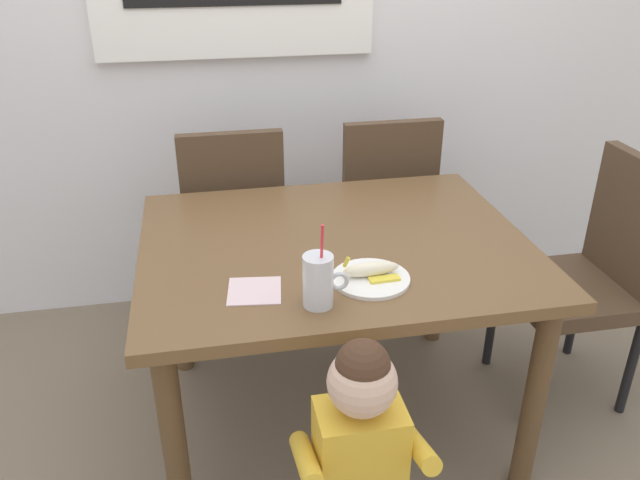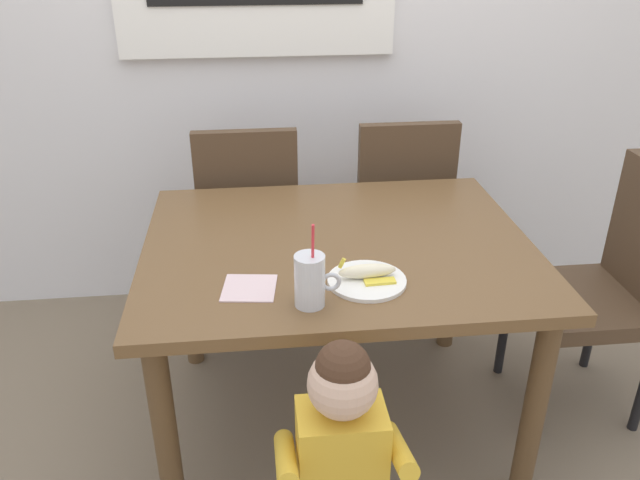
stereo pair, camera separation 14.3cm
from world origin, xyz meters
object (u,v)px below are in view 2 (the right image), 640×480
at_px(dining_chair_far, 609,279).
at_px(toddler_standing, 341,447).
at_px(peeled_banana, 368,272).
at_px(dining_table, 337,268).
at_px(milk_cup, 310,283).
at_px(snack_plate, 367,281).
at_px(paper_napkin, 249,288).
at_px(dining_chair_right, 399,206).
at_px(dining_chair_left, 249,215).

relative_size(dining_chair_far, toddler_standing, 1.15).
bearing_deg(peeled_banana, dining_chair_far, 16.43).
xyz_separation_m(dining_table, milk_cup, (-0.13, -0.37, 0.17)).
relative_size(dining_chair_far, snack_plate, 4.17).
bearing_deg(peeled_banana, snack_plate, -116.07).
bearing_deg(dining_chair_far, snack_plate, -73.18).
relative_size(dining_table, toddler_standing, 1.51).
relative_size(dining_table, paper_napkin, 8.42).
distance_m(dining_table, dining_chair_far, 1.00).
bearing_deg(peeled_banana, dining_table, 101.27).
distance_m(dining_chair_right, dining_chair_far, 0.95).
distance_m(dining_chair_left, dining_chair_right, 0.68).
height_order(toddler_standing, paper_napkin, toddler_standing).
bearing_deg(dining_chair_far, dining_chair_right, -139.85).
distance_m(toddler_standing, paper_napkin, 0.51).
height_order(snack_plate, peeled_banana, peeled_banana).
height_order(toddler_standing, snack_plate, toddler_standing).
xyz_separation_m(dining_chair_right, toddler_standing, (-0.46, -1.41, -0.02)).
distance_m(dining_chair_right, milk_cup, 1.25).
relative_size(toddler_standing, peeled_banana, 4.85).
distance_m(dining_table, peeled_banana, 0.30).
bearing_deg(milk_cup, snack_plate, 29.52).
xyz_separation_m(dining_chair_far, toddler_standing, (-1.07, -0.69, -0.02)).
height_order(dining_chair_right, dining_chair_far, same).
xyz_separation_m(dining_chair_far, peeled_banana, (-0.94, -0.28, 0.25)).
bearing_deg(toddler_standing, dining_chair_right, 71.93).
height_order(dining_chair_left, dining_chair_right, same).
relative_size(peeled_banana, paper_napkin, 1.15).
distance_m(dining_chair_right, paper_napkin, 1.23).
xyz_separation_m(dining_table, toddler_standing, (-0.08, -0.67, -0.13)).
bearing_deg(paper_napkin, milk_cup, -31.42).
bearing_deg(dining_chair_right, dining_chair_left, 2.12).
xyz_separation_m(milk_cup, snack_plate, (0.17, 0.10, -0.06)).
distance_m(milk_cup, snack_plate, 0.21).
bearing_deg(dining_chair_far, dining_table, -89.11).
bearing_deg(dining_chair_far, milk_cup, -71.04).
bearing_deg(dining_chair_right, snack_plate, 71.75).
distance_m(dining_table, dining_chair_right, 0.84).
height_order(dining_chair_left, toddler_standing, dining_chair_left).
bearing_deg(dining_chair_left, toddler_standing, 98.83).
height_order(dining_table, dining_chair_left, dining_chair_left).
relative_size(dining_chair_far, paper_napkin, 6.40).
height_order(dining_chair_far, milk_cup, milk_cup).
height_order(peeled_banana, paper_napkin, peeled_banana).
relative_size(dining_chair_right, milk_cup, 3.81).
bearing_deg(snack_plate, peeled_banana, 63.93).
height_order(toddler_standing, milk_cup, milk_cup).
height_order(dining_chair_left, milk_cup, milk_cup).
relative_size(dining_chair_far, peeled_banana, 5.55).
distance_m(toddler_standing, peeled_banana, 0.50).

